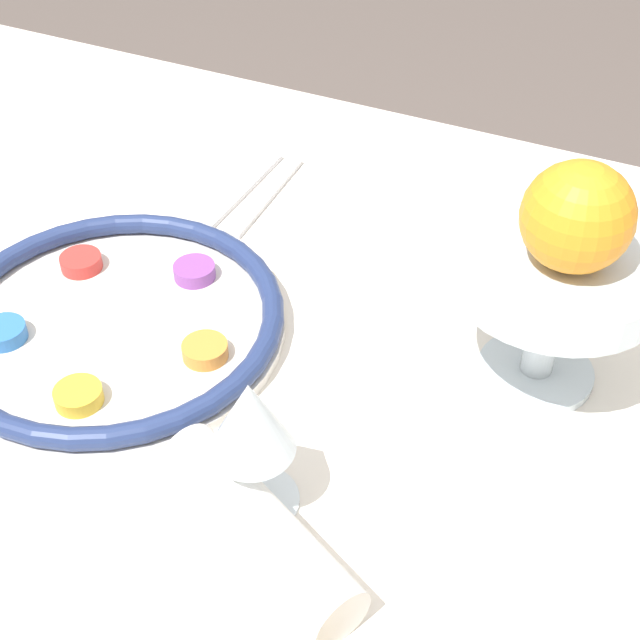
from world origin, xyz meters
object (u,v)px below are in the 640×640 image
(wine_glass, at_px, (251,424))
(napkin_roll, at_px, (259,527))
(seder_plate, at_px, (114,321))
(fruit_stand, at_px, (555,282))
(orange_fruit, at_px, (577,217))

(wine_glass, bearing_deg, napkin_roll, -57.93)
(seder_plate, xyz_separation_m, napkin_roll, (0.23, -0.15, 0.01))
(wine_glass, relative_size, fruit_stand, 0.73)
(wine_glass, height_order, fruit_stand, fruit_stand)
(seder_plate, distance_m, orange_fruit, 0.42)
(wine_glass, bearing_deg, orange_fruit, 53.03)
(wine_glass, xyz_separation_m, napkin_roll, (0.02, -0.03, -0.06))
(wine_glass, xyz_separation_m, orange_fruit, (0.16, 0.21, 0.09))
(wine_glass, relative_size, napkin_roll, 0.67)
(orange_fruit, bearing_deg, wine_glass, -126.97)
(orange_fruit, bearing_deg, napkin_roll, -119.34)
(seder_plate, height_order, napkin_roll, napkin_roll)
(wine_glass, relative_size, orange_fruit, 1.48)
(seder_plate, relative_size, orange_fruit, 3.65)
(napkin_roll, bearing_deg, wine_glass, 122.07)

